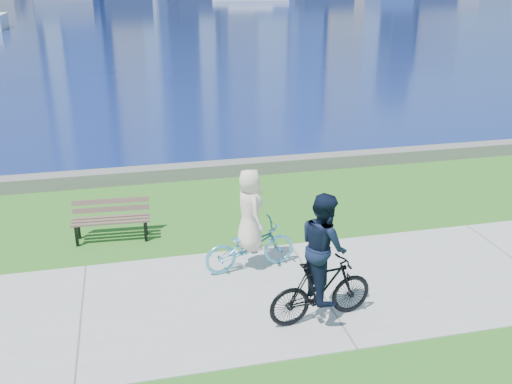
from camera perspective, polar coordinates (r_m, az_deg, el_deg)
ground at (r=10.16m, az=6.26°, el=-9.64°), size 320.00×320.00×0.00m
concrete_path at (r=10.15m, az=6.26°, el=-9.59°), size 80.00×3.50×0.02m
seawall at (r=15.53m, az=-1.15°, el=2.50°), size 90.00×0.50×0.35m
bay_water at (r=80.39m, az=-11.43°, el=17.39°), size 320.00×131.00×0.01m
park_bench at (r=12.05m, az=-14.30°, el=-2.37°), size 1.58×0.63×0.80m
cyclist_woman at (r=10.38m, az=-0.63°, el=-4.13°), size 0.85×1.80×1.94m
cyclist_man at (r=8.89m, az=6.64°, el=-7.64°), size 0.74×1.79×2.15m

